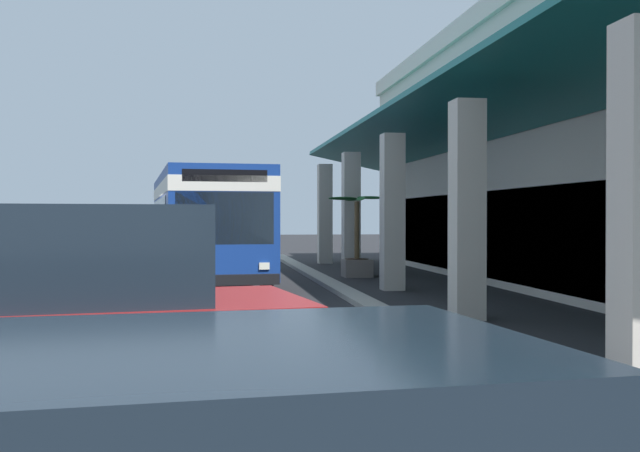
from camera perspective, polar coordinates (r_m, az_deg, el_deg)
The scene contains 6 objects.
ground at distance 22.44m, azimuth 9.21°, elevation -4.13°, with size 120.00×120.00×0.00m, color #262628.
curb_strip at distance 19.35m, azimuth 1.44°, elevation -4.71°, with size 33.95×0.50×0.12m, color #9E998E.
transit_bus at distance 22.87m, azimuth -8.79°, elevation 0.61°, with size 11.40×3.62×3.34m.
parked_suv_red at distance 6.72m, azimuth -22.48°, elevation -6.71°, with size 3.17×5.04×1.97m.
pedestrian at distance 11.99m, azimuth -19.24°, elevation -4.06°, with size 0.58×0.47×1.61m.
potted_palm at distance 23.82m, azimuth 2.79°, elevation -2.32°, with size 1.95×1.90×2.56m.
Camera 1 is at (21.31, 1.21, 1.87)m, focal length 42.55 mm.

